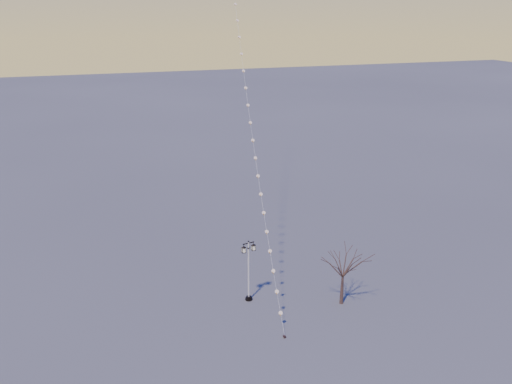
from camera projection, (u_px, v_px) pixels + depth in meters
name	position (u px, v px, depth m)	size (l,w,h in m)	color
ground	(260.00, 326.00, 35.53)	(300.00, 300.00, 0.00)	#535353
street_lamp	(249.00, 268.00, 37.90)	(1.18, 0.57, 4.69)	black
bare_tree	(343.00, 266.00, 37.33)	(2.56, 2.56, 4.25)	#402D24
kite_train	(246.00, 57.00, 44.91)	(6.00, 34.31, 32.59)	black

